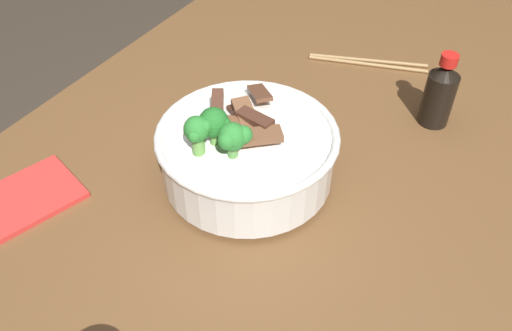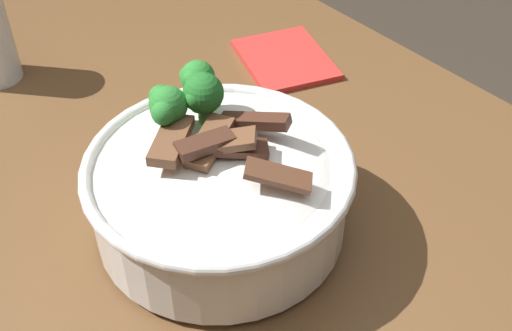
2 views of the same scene
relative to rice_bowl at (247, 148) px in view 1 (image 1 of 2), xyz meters
name	(u,v)px [view 1 (image 1 of 2)]	position (x,y,z in m)	size (l,w,h in m)	color
dining_table	(293,178)	(-0.14, 0.01, -0.17)	(1.52, 0.84, 0.77)	brown
rice_bowl	(247,148)	(0.00, 0.00, 0.00)	(0.26, 0.26, 0.15)	white
chopsticks_pair	(368,62)	(-0.39, 0.04, -0.06)	(0.09, 0.22, 0.01)	#9E7A4C
soy_sauce_bottle	(440,93)	(-0.27, 0.20, 0.00)	(0.05, 0.05, 0.13)	black
folded_napkin	(29,197)	(0.19, -0.25, -0.06)	(0.14, 0.11, 0.01)	red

